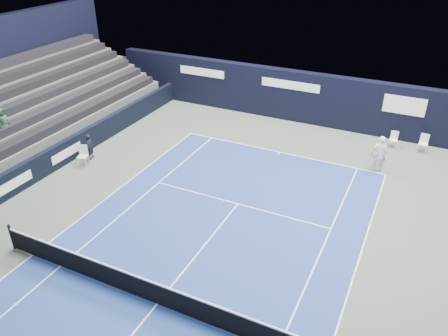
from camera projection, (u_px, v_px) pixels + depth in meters
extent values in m
plane|color=#49574D|center=(188.00, 266.00, 15.69)|extent=(48.00, 48.00, 0.00)
cube|color=navy|center=(157.00, 304.00, 14.12)|extent=(10.97, 23.77, 0.01)
cube|color=white|center=(393.00, 140.00, 23.79)|extent=(0.41, 0.39, 0.04)
cube|color=white|center=(395.00, 135.00, 23.81)|extent=(0.40, 0.04, 0.47)
cylinder|color=white|center=(396.00, 143.00, 23.96)|extent=(0.02, 0.02, 0.42)
cylinder|color=white|center=(390.00, 142.00, 24.08)|extent=(0.02, 0.02, 0.42)
cylinder|color=white|center=(396.00, 145.00, 23.71)|extent=(0.02, 0.02, 0.42)
cylinder|color=white|center=(389.00, 144.00, 23.83)|extent=(0.02, 0.02, 0.42)
cube|color=white|center=(423.00, 144.00, 23.26)|extent=(0.44, 0.42, 0.04)
cube|color=white|center=(425.00, 138.00, 23.28)|extent=(0.44, 0.04, 0.52)
cylinder|color=white|center=(426.00, 147.00, 23.44)|extent=(0.03, 0.03, 0.46)
cylinder|color=white|center=(419.00, 146.00, 23.59)|extent=(0.03, 0.03, 0.46)
cylinder|color=white|center=(426.00, 150.00, 23.16)|extent=(0.03, 0.03, 0.46)
cylinder|color=white|center=(418.00, 149.00, 23.31)|extent=(0.03, 0.03, 0.46)
cube|color=white|center=(82.00, 157.00, 21.98)|extent=(0.59, 0.57, 0.04)
cube|color=white|center=(83.00, 150.00, 22.02)|extent=(0.45, 0.19, 0.56)
cylinder|color=white|center=(88.00, 159.00, 22.25)|extent=(0.03, 0.03, 0.49)
cylinder|color=white|center=(81.00, 159.00, 22.29)|extent=(0.03, 0.03, 0.49)
cylinder|color=white|center=(86.00, 163.00, 21.92)|extent=(0.03, 0.03, 0.49)
cylinder|color=white|center=(78.00, 162.00, 21.96)|extent=(0.03, 0.03, 0.49)
imported|color=black|center=(90.00, 147.00, 22.53)|extent=(0.46, 0.57, 1.37)
cube|color=white|center=(280.00, 152.00, 23.44)|extent=(10.97, 0.06, 0.00)
cube|color=white|center=(33.00, 255.00, 16.20)|extent=(0.06, 23.77, 0.00)
cube|color=white|center=(61.00, 266.00, 15.68)|extent=(0.06, 23.77, 0.00)
cube|color=white|center=(238.00, 204.00, 19.14)|extent=(8.23, 0.06, 0.00)
cube|color=white|center=(157.00, 304.00, 14.12)|extent=(0.06, 12.80, 0.00)
cube|color=white|center=(279.00, 153.00, 23.33)|extent=(0.06, 0.30, 0.00)
cylinder|color=black|center=(12.00, 237.00, 16.28)|extent=(0.10, 0.10, 1.10)
cube|color=black|center=(156.00, 294.00, 13.90)|extent=(12.80, 0.03, 0.86)
cube|color=white|center=(155.00, 283.00, 13.68)|extent=(12.80, 0.05, 0.06)
cube|color=black|center=(307.00, 98.00, 26.31)|extent=(26.00, 0.60, 3.10)
cube|color=silver|center=(202.00, 72.00, 28.34)|extent=(3.20, 0.02, 0.50)
cube|color=silver|center=(290.00, 85.00, 26.07)|extent=(3.60, 0.02, 0.50)
cube|color=silver|center=(404.00, 106.00, 23.70)|extent=(2.20, 0.02, 1.00)
cube|color=black|center=(64.00, 152.00, 22.13)|extent=(0.30, 22.00, 1.20)
cube|color=silver|center=(10.00, 186.00, 19.32)|extent=(0.02, 2.40, 0.45)
cube|color=silver|center=(67.00, 153.00, 22.07)|extent=(0.02, 2.00, 0.45)
cube|color=#4C4C4E|center=(68.00, 139.00, 23.03)|extent=(0.90, 16.00, 1.65)
cube|color=#464648|center=(55.00, 132.00, 23.26)|extent=(0.90, 16.00, 2.10)
cube|color=#4A4A4C|center=(41.00, 125.00, 23.49)|extent=(0.90, 16.00, 2.55)
cube|color=#4F4F52|center=(28.00, 118.00, 23.72)|extent=(0.90, 16.00, 3.00)
cube|color=#4E4D50|center=(15.00, 111.00, 23.95)|extent=(0.90, 16.00, 3.45)
cube|color=#474649|center=(3.00, 105.00, 24.18)|extent=(0.90, 16.00, 3.90)
cube|color=black|center=(65.00, 121.00, 22.53)|extent=(0.63, 15.20, 0.40)
cube|color=black|center=(50.00, 110.00, 22.65)|extent=(0.63, 15.20, 0.40)
cube|color=black|center=(36.00, 99.00, 22.77)|extent=(0.63, 15.20, 0.40)
cube|color=black|center=(21.00, 88.00, 22.89)|extent=(0.63, 15.20, 0.40)
cube|color=black|center=(7.00, 77.00, 23.01)|extent=(0.63, 15.20, 0.40)
imported|color=#294533|center=(3.00, 121.00, 20.23)|extent=(0.54, 0.70, 1.28)
imported|color=white|center=(379.00, 154.00, 21.31)|extent=(0.78, 0.62, 1.86)
cylinder|color=black|center=(376.00, 153.00, 21.07)|extent=(0.03, 0.29, 0.13)
torus|color=black|center=(375.00, 154.00, 20.83)|extent=(0.30, 0.13, 0.29)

